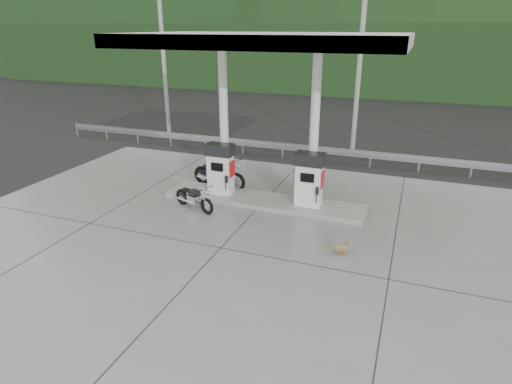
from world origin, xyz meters
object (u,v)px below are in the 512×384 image
(gas_pump_right, at_px, (309,180))
(motorcycle_right, at_px, (194,198))
(motorcycle_left, at_px, (219,174))
(gas_pump_left, at_px, (220,169))
(duck, at_px, (340,248))

(gas_pump_right, height_order, motorcycle_right, gas_pump_right)
(gas_pump_right, distance_m, motorcycle_left, 3.82)
(gas_pump_left, bearing_deg, duck, -29.54)
(gas_pump_left, relative_size, motorcycle_left, 0.84)
(gas_pump_left, xyz_separation_m, duck, (4.77, -2.70, -0.85))
(gas_pump_right, relative_size, duck, 3.19)
(motorcycle_left, height_order, motorcycle_right, motorcycle_left)
(gas_pump_left, relative_size, motorcycle_right, 1.07)
(motorcycle_right, bearing_deg, gas_pump_left, 95.28)
(gas_pump_left, distance_m, motorcycle_left, 1.12)
(gas_pump_left, relative_size, duck, 3.19)
(motorcycle_right, relative_size, duck, 2.99)
(duck, bearing_deg, gas_pump_left, 130.66)
(gas_pump_left, height_order, motorcycle_left, gas_pump_left)
(motorcycle_right, bearing_deg, gas_pump_right, 41.14)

